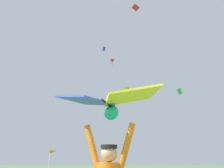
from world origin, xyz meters
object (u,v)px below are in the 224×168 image
distant_kite_yellow_mid_left (127,90)px  distant_kite_blue_low_left (104,49)px  held_stunt_kite (108,102)px  marker_flag (52,154)px  distant_kite_red_mid_right (112,61)px  distant_kite_green_far_center (179,91)px  distant_kite_red_high_right (136,7)px

distant_kite_yellow_mid_left → distant_kite_blue_low_left: 10.35m
held_stunt_kite → distant_kite_yellow_mid_left: (2.14, 34.83, 12.43)m
distant_kite_blue_low_left → marker_flag: 26.13m
marker_flag → distant_kite_yellow_mid_left: bearing=79.4°
distant_kite_blue_low_left → distant_kite_red_mid_right: (1.27, 5.69, 0.58)m
held_stunt_kite → distant_kite_yellow_mid_left: size_ratio=0.57×
held_stunt_kite → marker_flag: (-3.03, 7.22, -0.55)m
distant_kite_green_far_center → distant_kite_red_mid_right: distant_kite_red_mid_right is taller
held_stunt_kite → distant_kite_red_mid_right: size_ratio=0.87×
distant_kite_blue_low_left → distant_kite_green_far_center: 15.12m
held_stunt_kite → distant_kite_blue_low_left: size_ratio=1.99×
held_stunt_kite → distant_kite_red_mid_right: 36.73m
distant_kite_green_far_center → distant_kite_red_mid_right: size_ratio=0.71×
distant_kite_blue_low_left → distant_kite_red_mid_right: 5.86m
distant_kite_red_mid_right → distant_kite_red_high_right: bearing=-82.0°
distant_kite_green_far_center → distant_kite_red_high_right: (-9.03, -17.93, 2.53)m
distant_kite_blue_low_left → distant_kite_red_mid_right: bearing=77.4°
distant_kite_red_mid_right → marker_flag: distant_kite_red_mid_right is taller
distant_kite_blue_low_left → distant_kite_red_mid_right: size_ratio=0.44×
held_stunt_kite → marker_flag: size_ratio=0.84×
marker_flag → distant_kite_red_mid_right: bearing=84.8°
distant_kite_blue_low_left → distant_kite_green_far_center: bearing=16.1°
distant_kite_yellow_mid_left → marker_flag: size_ratio=1.47×
distant_kite_yellow_mid_left → distant_kite_red_mid_right: distant_kite_red_mid_right is taller
held_stunt_kite → distant_kite_red_high_right: distant_kite_red_high_right is taller
distant_kite_yellow_mid_left → distant_kite_red_high_right: 22.44m
held_stunt_kite → distant_kite_red_mid_right: bearing=91.4°
distant_kite_red_mid_right → distant_kite_blue_low_left: bearing=-102.6°
distant_kite_red_high_right → distant_kite_blue_low_left: bearing=106.1°
distant_kite_blue_low_left → marker_flag: distant_kite_blue_low_left is taller
distant_kite_red_high_right → distant_kite_red_mid_right: (-2.80, 19.84, 4.56)m
held_stunt_kite → distant_kite_blue_low_left: (-2.04, 26.54, 17.01)m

